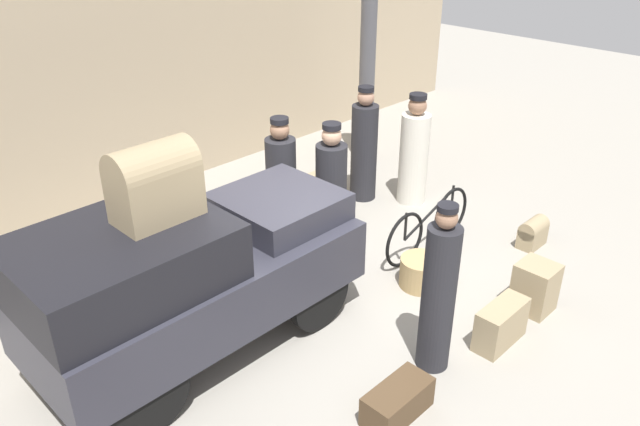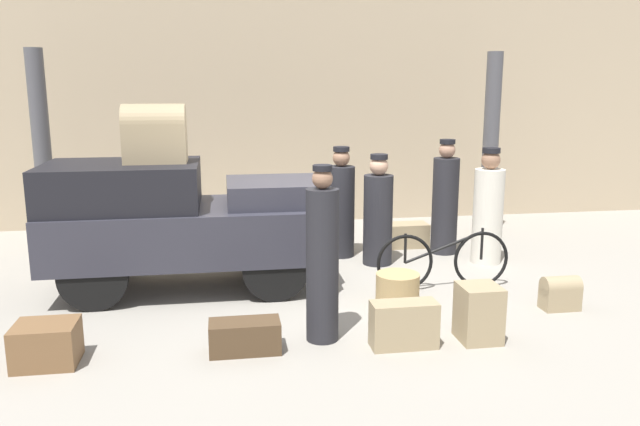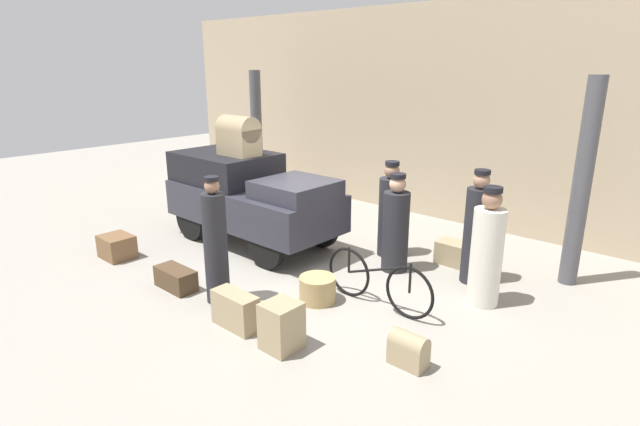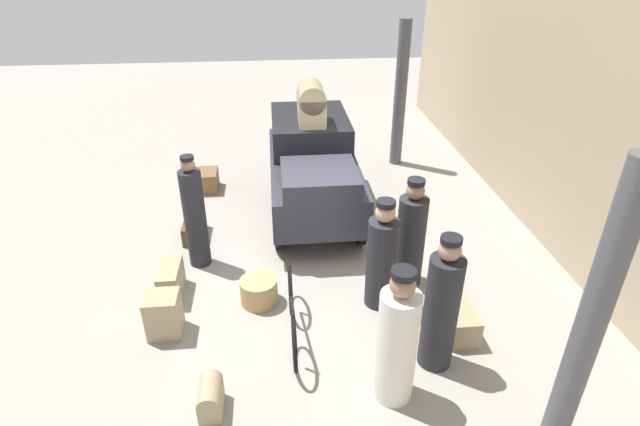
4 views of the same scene
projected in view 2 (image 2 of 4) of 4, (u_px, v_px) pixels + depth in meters
The scene contains 19 objects.
ground_plane at pixel (307, 288), 8.14m from camera, with size 30.00×30.00×0.00m, color gray.
station_building_facade at pixel (277, 104), 11.63m from camera, with size 16.00×0.15×4.50m.
canopy_pillar_left at pixel (43, 154), 9.50m from camera, with size 0.27×0.27×3.14m.
canopy_pillar_right at pixel (490, 146), 10.61m from camera, with size 0.27×0.27×3.14m.
truck at pixel (178, 218), 7.95m from camera, with size 3.44×1.53×1.65m.
bicycle at pixel (443, 260), 8.03m from camera, with size 1.77×0.04×0.79m.
wicker_basket at pixel (398, 288), 7.54m from camera, with size 0.53×0.53×0.37m.
porter_lifting_near_truck at pixel (378, 215), 9.09m from camera, with size 0.43×0.43×1.63m.
porter_standing_middle at pixel (488, 211), 9.16m from camera, with size 0.44×0.44×1.71m.
conductor_in_dark_uniform at pixel (341, 207), 9.51m from camera, with size 0.42×0.42×1.69m.
porter_carrying_trunk at pixel (322, 261), 6.33m from camera, with size 0.33×0.33×1.83m.
porter_with_bicycle at pixel (445, 202), 9.68m from camera, with size 0.40×0.40×1.78m.
suitcase_tan_flat at pixel (479, 313), 6.43m from camera, with size 0.41×0.42×0.59m.
trunk_wicker_pale at pixel (406, 235), 10.16m from camera, with size 0.71×0.39×0.39m.
trunk_large_brown at pixel (245, 336), 6.17m from camera, with size 0.70×0.33×0.32m.
suitcase_small_leather at pixel (46, 344), 5.89m from camera, with size 0.58×0.47×0.40m.
trunk_barrel_dark at pixel (560, 292), 7.33m from camera, with size 0.43×0.25×0.40m.
suitcase_black_upright at pixel (404, 325), 6.27m from camera, with size 0.67×0.28×0.47m.
trunk_on_truck_roof at pixel (155, 133), 7.69m from camera, with size 0.76×0.47×0.73m.
Camera 2 is at (-1.05, -7.70, 2.61)m, focal length 35.00 mm.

